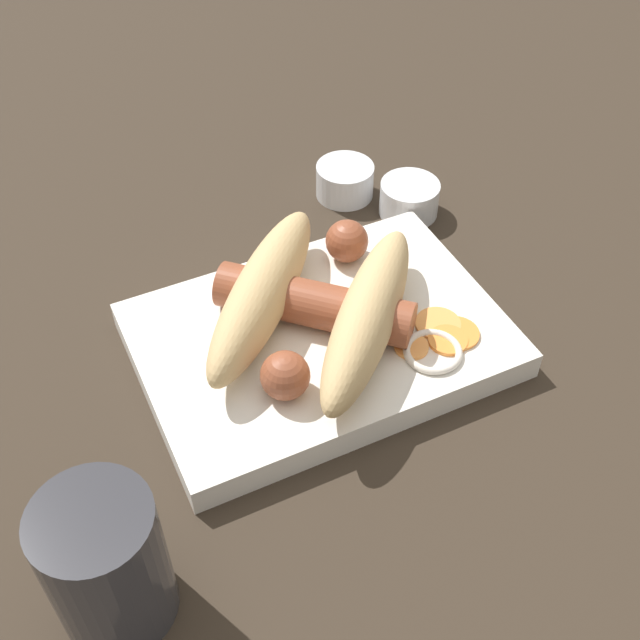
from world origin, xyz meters
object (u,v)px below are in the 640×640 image
(condiment_cup_near, at_px, (409,200))
(drink_glass, at_px, (107,565))
(sausage, at_px, (319,303))
(food_tray, at_px, (320,340))
(condiment_cup_far, at_px, (345,182))
(bread_roll, at_px, (315,304))

(condiment_cup_near, bearing_deg, drink_glass, -143.56)
(sausage, bearing_deg, drink_glass, -144.16)
(food_tray, height_order, condiment_cup_far, condiment_cup_far)
(bread_roll, relative_size, sausage, 1.54)
(sausage, relative_size, condiment_cup_far, 2.67)
(food_tray, bearing_deg, condiment_cup_far, 57.69)
(food_tray, relative_size, condiment_cup_near, 5.04)
(sausage, height_order, drink_glass, drink_glass)
(condiment_cup_far, xyz_separation_m, drink_glass, (-0.30, -0.30, 0.04))
(condiment_cup_near, bearing_deg, condiment_cup_far, 129.03)
(sausage, bearing_deg, condiment_cup_near, 37.27)
(bread_roll, xyz_separation_m, drink_glass, (-0.19, -0.14, 0.00))
(food_tray, distance_m, condiment_cup_far, 0.20)
(condiment_cup_near, xyz_separation_m, drink_glass, (-0.34, -0.25, 0.04))
(condiment_cup_near, bearing_deg, bread_roll, -142.22)
(bread_roll, height_order, condiment_cup_far, bread_roll)
(condiment_cup_near, xyz_separation_m, condiment_cup_far, (-0.04, 0.05, 0.00))
(food_tray, distance_m, bread_roll, 0.04)
(food_tray, xyz_separation_m, condiment_cup_far, (0.11, 0.17, 0.00))
(condiment_cup_near, height_order, condiment_cup_far, same)
(bread_roll, xyz_separation_m, sausage, (0.01, 0.01, -0.01))
(bread_roll, bearing_deg, drink_glass, -144.64)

